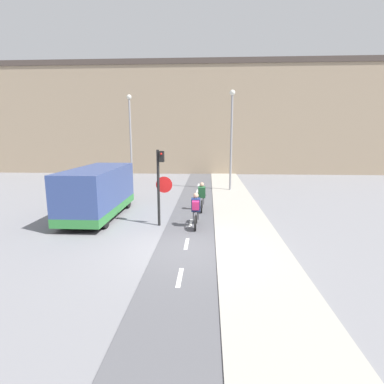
# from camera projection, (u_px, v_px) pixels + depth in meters

# --- Properties ---
(ground_plane) EXTENTS (120.00, 120.00, 0.00)m
(ground_plane) POSITION_uv_depth(u_px,v_px,m) (185.00, 250.00, 9.88)
(ground_plane) COLOR gray
(bike_lane) EXTENTS (2.00, 60.00, 0.02)m
(bike_lane) POSITION_uv_depth(u_px,v_px,m) (186.00, 249.00, 9.89)
(bike_lane) COLOR #56565B
(bike_lane) RESTS_ON ground_plane
(sidewalk_strip) EXTENTS (2.40, 60.00, 0.05)m
(sidewalk_strip) POSITION_uv_depth(u_px,v_px,m) (253.00, 250.00, 9.76)
(sidewalk_strip) COLOR #A8A399
(sidewalk_strip) RESTS_ON ground_plane
(building_row_background) EXTENTS (60.00, 5.20, 10.65)m
(building_row_background) POSITION_uv_depth(u_px,v_px,m) (202.00, 119.00, 30.63)
(building_row_background) COLOR gray
(building_row_background) RESTS_ON ground_plane
(traffic_light_pole) EXTENTS (0.67, 0.25, 3.15)m
(traffic_light_pole) POSITION_uv_depth(u_px,v_px,m) (160.00, 179.00, 12.19)
(traffic_light_pole) COLOR black
(traffic_light_pole) RESTS_ON ground_plane
(street_lamp_far) EXTENTS (0.36, 0.36, 6.69)m
(street_lamp_far) POSITION_uv_depth(u_px,v_px,m) (130.00, 130.00, 22.70)
(street_lamp_far) COLOR gray
(street_lamp_far) RESTS_ON ground_plane
(street_lamp_sidewalk) EXTENTS (0.36, 0.36, 6.62)m
(street_lamp_sidewalk) POSITION_uv_depth(u_px,v_px,m) (232.00, 130.00, 19.80)
(street_lamp_sidewalk) COLOR gray
(street_lamp_sidewalk) RESTS_ON ground_plane
(cyclist_near) EXTENTS (0.46, 1.66, 1.44)m
(cyclist_near) POSITION_uv_depth(u_px,v_px,m) (196.00, 211.00, 12.17)
(cyclist_near) COLOR black
(cyclist_near) RESTS_ON ground_plane
(cyclist_far) EXTENTS (0.46, 1.63, 1.43)m
(cyclist_far) POSITION_uv_depth(u_px,v_px,m) (202.00, 198.00, 14.91)
(cyclist_far) COLOR black
(cyclist_far) RESTS_ON ground_plane
(van) EXTENTS (1.94, 5.32, 2.27)m
(van) POSITION_uv_depth(u_px,v_px,m) (98.00, 193.00, 13.71)
(van) COLOR #334784
(van) RESTS_ON ground_plane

